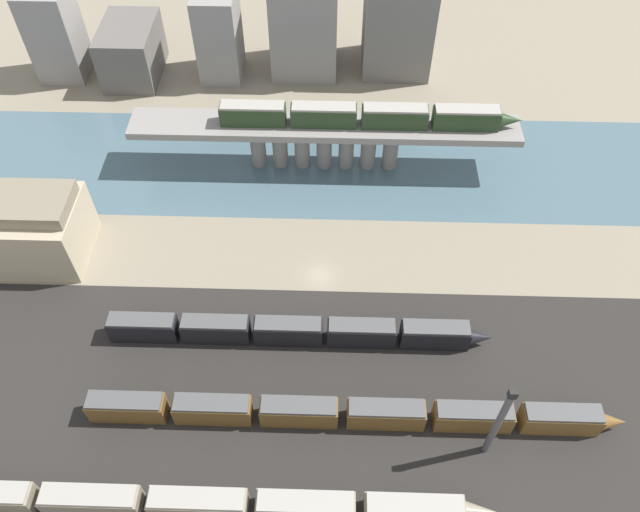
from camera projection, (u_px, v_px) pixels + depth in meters
The scene contains 15 objects.
ground_plane at pixel (320, 276), 97.75m from camera, with size 400.00×400.00×0.00m, color gray.
railbed_yard at pixel (314, 419), 82.45m from camera, with size 280.00×42.00×0.01m, color #282623.
river_water at pixel (324, 164), 114.25m from camera, with size 320.00×27.65×0.01m, color #47606B.
bridge at pixel (324, 135), 109.01m from camera, with size 67.43×7.40×9.25m.
train_on_bridge at pixel (367, 116), 105.56m from camera, with size 51.25×2.96×3.79m.
train_yard_near at pixel (211, 503), 73.86m from camera, with size 67.02×2.84×3.45m.
train_yard_mid at pixel (351, 413), 80.78m from camera, with size 69.87×2.79×4.12m.
train_yard_far at pixel (295, 331), 88.75m from camera, with size 54.74×2.75×4.19m.
warehouse_building at pixel (7, 227), 96.58m from camera, with size 23.42×12.38×12.12m.
signal_tower at pixel (498, 423), 73.75m from camera, with size 1.00×0.85×15.76m.
city_block_far_left at pixel (55, 34), 125.38m from camera, with size 9.29×9.04×18.51m, color gray.
city_block_left at pixel (132, 51), 128.27m from camera, with size 10.63×15.79×10.87m, color #605B56.
city_block_center at pixel (219, 35), 125.71m from camera, with size 8.25×10.59×17.90m, color gray.
city_block_right at pixel (304, 24), 126.42m from camera, with size 13.29×13.37×19.98m, color gray.
city_block_far_right at pixel (398, 22), 127.19m from camera, with size 13.79×14.38×19.52m, color slate.
Camera 1 is at (1.81, -59.92, 77.28)m, focal length 35.00 mm.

